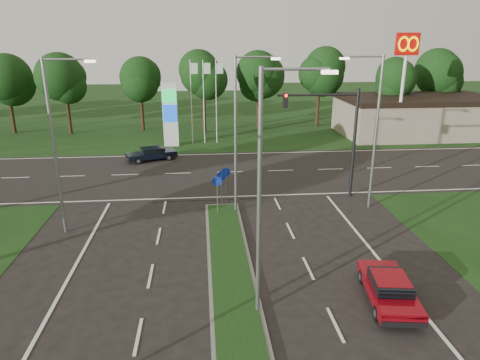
{
  "coord_description": "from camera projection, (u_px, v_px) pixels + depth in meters",
  "views": [
    {
      "loc": [
        -1.11,
        -7.63,
        9.78
      ],
      "look_at": [
        0.99,
        15.31,
        2.2
      ],
      "focal_mm": 32.0,
      "sensor_mm": 36.0,
      "label": 1
    }
  ],
  "objects": [
    {
      "name": "median_kerb",
      "position": [
        241.0,
        348.0,
        14.14
      ],
      "size": [
        2.0,
        26.0,
        0.12
      ],
      "primitive_type": "cube",
      "color": "slate",
      "rests_on": "ground"
    },
    {
      "name": "streetlight_median_far",
      "position": [
        239.0,
        128.0,
        24.01
      ],
      "size": [
        2.53,
        0.22,
        9.0
      ],
      "color": "gray",
      "rests_on": "ground"
    },
    {
      "name": "streetlight_left_far",
      "position": [
        57.0,
        139.0,
        21.31
      ],
      "size": [
        2.53,
        0.22,
        9.0
      ],
      "color": "gray",
      "rests_on": "ground"
    },
    {
      "name": "commercial_building",
      "position": [
        418.0,
        116.0,
        45.71
      ],
      "size": [
        16.0,
        9.0,
        4.0
      ],
      "primitive_type": "cube",
      "color": "gray",
      "rests_on": "ground"
    },
    {
      "name": "median_signs",
      "position": [
        222.0,
        183.0,
        25.35
      ],
      "size": [
        1.16,
        1.76,
        2.38
      ],
      "color": "gray",
      "rests_on": "ground"
    },
    {
      "name": "navy_sedan",
      "position": [
        152.0,
        154.0,
        36.21
      ],
      "size": [
        4.36,
        2.91,
        1.11
      ],
      "rotation": [
        0.0,
        0.0,
        1.91
      ],
      "color": "black",
      "rests_on": "ground"
    },
    {
      "name": "red_sedan",
      "position": [
        389.0,
        288.0,
        16.64
      ],
      "size": [
        2.18,
        4.16,
        1.09
      ],
      "rotation": [
        0.0,
        0.0,
        -0.14
      ],
      "color": "maroon",
      "rests_on": "ground"
    },
    {
      "name": "mcdonalds_sign",
      "position": [
        406.0,
        60.0,
        39.69
      ],
      "size": [
        2.2,
        0.47,
        10.4
      ],
      "color": "silver",
      "rests_on": "ground"
    },
    {
      "name": "gas_pylon",
      "position": [
        172.0,
        113.0,
        40.31
      ],
      "size": [
        5.8,
        1.26,
        8.0
      ],
      "color": "silver",
      "rests_on": "ground"
    },
    {
      "name": "traffic_signal",
      "position": [
        335.0,
        126.0,
        26.57
      ],
      "size": [
        5.1,
        0.42,
        7.0
      ],
      "color": "black",
      "rests_on": "ground"
    },
    {
      "name": "verge_far",
      "position": [
        208.0,
        110.0,
        62.4
      ],
      "size": [
        160.0,
        50.0,
        0.02
      ],
      "primitive_type": "cube",
      "color": "#143311",
      "rests_on": "ground"
    },
    {
      "name": "cross_road",
      "position": [
        217.0,
        172.0,
        33.08
      ],
      "size": [
        160.0,
        12.0,
        0.02
      ],
      "primitive_type": "cube",
      "color": "black",
      "rests_on": "ground"
    },
    {
      "name": "treeline_far",
      "position": [
        211.0,
        68.0,
        46.02
      ],
      "size": [
        6.0,
        6.0,
        9.9
      ],
      "color": "black",
      "rests_on": "ground"
    },
    {
      "name": "streetlight_median_near",
      "position": [
        265.0,
        185.0,
        14.55
      ],
      "size": [
        2.53,
        0.22,
        9.0
      ],
      "color": "gray",
      "rests_on": "ground"
    },
    {
      "name": "streetlight_right_far",
      "position": [
        373.0,
        125.0,
        24.69
      ],
      "size": [
        2.53,
        0.22,
        9.0
      ],
      "rotation": [
        0.0,
        0.0,
        3.14
      ],
      "color": "gray",
      "rests_on": "ground"
    }
  ]
}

